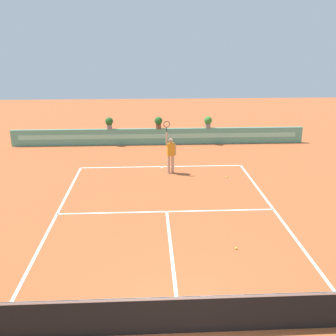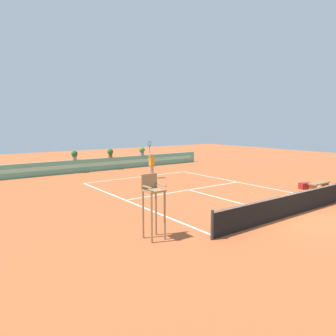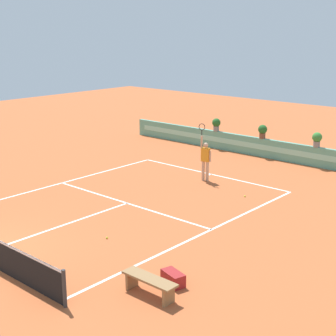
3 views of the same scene
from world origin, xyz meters
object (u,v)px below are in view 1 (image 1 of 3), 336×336
tennis_player (171,152)px  tennis_ball_mid_court (236,248)px  potted_plant_centre (158,122)px  potted_plant_right (208,121)px  potted_plant_left (109,122)px  tennis_ball_near_baseline (227,177)px

tennis_player → tennis_ball_mid_court: 7.61m
tennis_ball_mid_court → potted_plant_centre: bearing=99.1°
tennis_player → potted_plant_right: 6.11m
potted_plant_left → potted_plant_centre: bearing=0.0°
tennis_player → potted_plant_right: (2.63, 5.51, 0.36)m
tennis_player → tennis_ball_near_baseline: size_ratio=38.01×
potted_plant_right → potted_plant_left: (-6.06, 0.00, 0.00)m
tennis_ball_near_baseline → tennis_ball_mid_court: same height
potted_plant_centre → potted_plant_left: bearing=180.0°
tennis_player → potted_plant_centre: (-0.43, 5.51, 0.36)m
tennis_player → potted_plant_centre: 5.54m
tennis_player → tennis_ball_mid_court: tennis_player is taller
tennis_ball_mid_court → potted_plant_left: size_ratio=0.09×
potted_plant_right → potted_plant_left: same height
tennis_ball_near_baseline → tennis_ball_mid_court: (-1.01, -6.59, 0.00)m
potted_plant_centre → tennis_ball_near_baseline: bearing=-64.0°
potted_plant_left → tennis_player: bearing=-58.1°
tennis_player → potted_plant_centre: size_ratio=3.57×
tennis_ball_mid_court → potted_plant_right: potted_plant_right is taller
tennis_player → potted_plant_right: size_ratio=3.57×
tennis_player → tennis_ball_near_baseline: bearing=-16.5°
tennis_ball_near_baseline → potted_plant_right: (-0.00, 6.28, 1.38)m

